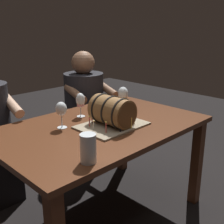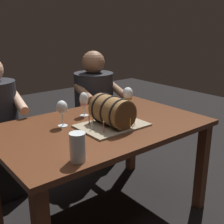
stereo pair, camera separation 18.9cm
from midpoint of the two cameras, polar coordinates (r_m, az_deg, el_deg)
The scene contains 8 objects.
ground_plane at distance 2.31m, azimuth 0.49°, elevation -19.73°, with size 8.00×8.00×0.00m, color black.
dining_table at distance 1.99m, azimuth 0.54°, elevation -5.21°, with size 1.43×0.91×0.73m.
barrel_cake at distance 1.89m, azimuth 2.86°, elevation -0.19°, with size 0.44×0.32×0.21m.
wine_glass_empty at distance 1.90m, azimuth -7.17°, elevation 0.76°, with size 0.07×0.07×0.18m.
wine_glass_rose at distance 2.10m, azimuth -3.08°, elevation 2.31°, with size 0.07×0.07×0.18m.
wine_glass_amber at distance 2.23m, azimuth 5.61°, elevation 3.44°, with size 0.08×0.08×0.19m.
beer_pint at distance 1.43m, azimuth -3.09°, elevation -7.20°, with size 0.08×0.08×0.15m.
person_seated_right at distance 2.84m, azimuth -1.64°, elevation 0.09°, with size 0.46×0.53×1.14m.
Camera 2 is at (-1.10, -1.48, 1.39)m, focal length 45.92 mm.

